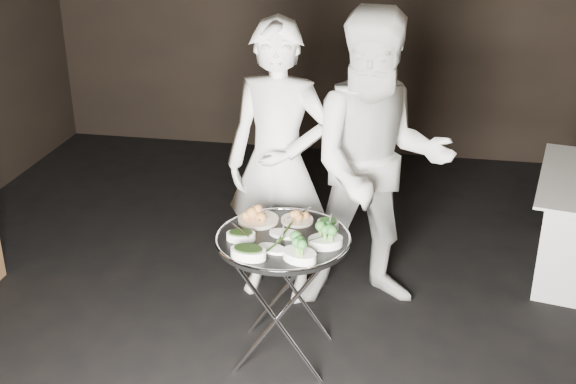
% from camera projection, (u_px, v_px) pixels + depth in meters
% --- Properties ---
extents(floor, '(6.00, 7.00, 0.05)m').
position_uv_depth(floor, '(306.00, 379.00, 3.94)').
color(floor, black).
rests_on(floor, ground).
extents(tray_stand, '(0.50, 0.43, 0.74)m').
position_uv_depth(tray_stand, '(283.00, 293.00, 3.93)').
color(tray_stand, silver).
rests_on(tray_stand, floor).
extents(serving_tray, '(0.72, 0.72, 0.04)m').
position_uv_depth(serving_tray, '(283.00, 239.00, 3.79)').
color(serving_tray, black).
rests_on(serving_tray, tray_stand).
extents(potato_plate_a, '(0.22, 0.22, 0.08)m').
position_uv_depth(potato_plate_a, '(258.00, 216.00, 3.95)').
color(potato_plate_a, beige).
rests_on(potato_plate_a, serving_tray).
extents(potato_plate_b, '(0.18, 0.18, 0.06)m').
position_uv_depth(potato_plate_b, '(297.00, 217.00, 3.95)').
color(potato_plate_b, beige).
rests_on(potato_plate_b, serving_tray).
extents(greens_bowl, '(0.12, 0.12, 0.07)m').
position_uv_depth(greens_bowl, '(328.00, 223.00, 3.87)').
color(greens_bowl, white).
rests_on(greens_bowl, serving_tray).
extents(asparagus_plate_a, '(0.19, 0.12, 0.04)m').
position_uv_depth(asparagus_plate_a, '(285.00, 233.00, 3.80)').
color(asparagus_plate_a, white).
rests_on(asparagus_plate_a, serving_tray).
extents(asparagus_plate_b, '(0.18, 0.14, 0.03)m').
position_uv_depth(asparagus_plate_b, '(273.00, 248.00, 3.65)').
color(asparagus_plate_b, white).
rests_on(asparagus_plate_b, serving_tray).
extents(spinach_bowl_a, '(0.16, 0.12, 0.06)m').
position_uv_depth(spinach_bowl_a, '(241.00, 235.00, 3.75)').
color(spinach_bowl_a, white).
rests_on(spinach_bowl_a, serving_tray).
extents(spinach_bowl_b, '(0.20, 0.14, 0.08)m').
position_uv_depth(spinach_bowl_b, '(248.00, 251.00, 3.58)').
color(spinach_bowl_b, white).
rests_on(spinach_bowl_b, serving_tray).
extents(broccoli_bowl_a, '(0.21, 0.18, 0.08)m').
position_uv_depth(broccoli_bowl_a, '(325.00, 240.00, 3.69)').
color(broccoli_bowl_a, white).
rests_on(broccoli_bowl_a, serving_tray).
extents(broccoli_bowl_b, '(0.22, 0.19, 0.07)m').
position_uv_depth(broccoli_bowl_b, '(300.00, 254.00, 3.56)').
color(broccoli_bowl_b, white).
rests_on(broccoli_bowl_b, serving_tray).
extents(serving_utensils, '(0.58, 0.42, 0.01)m').
position_uv_depth(serving_utensils, '(288.00, 223.00, 3.83)').
color(serving_utensils, silver).
rests_on(serving_utensils, serving_tray).
extents(waiter_left, '(0.69, 0.50, 1.77)m').
position_uv_depth(waiter_left, '(278.00, 165.00, 4.37)').
color(waiter_left, white).
rests_on(waiter_left, floor).
extents(waiter_right, '(1.03, 0.88, 1.85)m').
position_uv_depth(waiter_right, '(378.00, 165.00, 4.26)').
color(waiter_right, white).
rests_on(waiter_right, floor).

